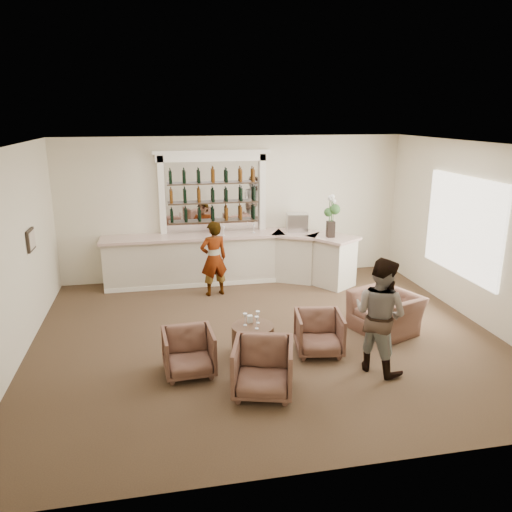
{
  "coord_description": "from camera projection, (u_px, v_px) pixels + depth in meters",
  "views": [
    {
      "loc": [
        -1.74,
        -7.89,
        3.79
      ],
      "look_at": [
        0.0,
        0.9,
        1.22
      ],
      "focal_mm": 35.0,
      "sensor_mm": 36.0,
      "label": 1
    }
  ],
  "objects": [
    {
      "name": "ground",
      "position": [
        266.0,
        336.0,
        8.81
      ],
      "size": [
        8.0,
        8.0,
        0.0
      ],
      "primitive_type": "plane",
      "color": "brown",
      "rests_on": "ground"
    },
    {
      "name": "room_shell",
      "position": [
        267.0,
        198.0,
        8.86
      ],
      "size": [
        8.04,
        7.02,
        3.32
      ],
      "color": "beige",
      "rests_on": "ground"
    },
    {
      "name": "bar_counter",
      "position": [
        231.0,
        259.0,
        11.44
      ],
      "size": [
        5.72,
        1.8,
        1.14
      ],
      "color": "beige",
      "rests_on": "ground"
    },
    {
      "name": "back_bar_alcove",
      "position": [
        213.0,
        193.0,
        11.37
      ],
      "size": [
        2.64,
        0.25,
        3.0
      ],
      "color": "white",
      "rests_on": "ground"
    },
    {
      "name": "cocktail_table",
      "position": [
        253.0,
        340.0,
        8.09
      ],
      "size": [
        0.69,
        0.69,
        0.5
      ],
      "primitive_type": "cylinder",
      "color": "#503423",
      "rests_on": "ground"
    },
    {
      "name": "sommelier",
      "position": [
        214.0,
        259.0,
        10.6
      ],
      "size": [
        0.67,
        0.52,
        1.62
      ],
      "primitive_type": "imported",
      "rotation": [
        0.0,
        0.0,
        3.38
      ],
      "color": "gray",
      "rests_on": "ground"
    },
    {
      "name": "guest",
      "position": [
        380.0,
        315.0,
        7.44
      ],
      "size": [
        1.04,
        1.09,
        1.78
      ],
      "primitive_type": "imported",
      "rotation": [
        0.0,
        0.0,
        2.15
      ],
      "color": "gray",
      "rests_on": "ground"
    },
    {
      "name": "armchair_left",
      "position": [
        189.0,
        352.0,
        7.46
      ],
      "size": [
        0.79,
        0.81,
        0.69
      ],
      "primitive_type": "imported",
      "rotation": [
        0.0,
        0.0,
        0.07
      ],
      "color": "brown",
      "rests_on": "ground"
    },
    {
      "name": "armchair_center",
      "position": [
        263.0,
        368.0,
        6.92
      ],
      "size": [
        1.01,
        1.03,
        0.77
      ],
      "primitive_type": "imported",
      "rotation": [
        0.0,
        0.0,
        -0.27
      ],
      "color": "brown",
      "rests_on": "ground"
    },
    {
      "name": "armchair_right",
      "position": [
        319.0,
        333.0,
        8.11
      ],
      "size": [
        0.84,
        0.86,
        0.69
      ],
      "primitive_type": "imported",
      "rotation": [
        0.0,
        0.0,
        -0.15
      ],
      "color": "brown",
      "rests_on": "ground"
    },
    {
      "name": "armchair_far",
      "position": [
        385.0,
        312.0,
        8.93
      ],
      "size": [
        1.29,
        1.37,
        0.71
      ],
      "primitive_type": "imported",
      "rotation": [
        0.0,
        0.0,
        -1.19
      ],
      "color": "brown",
      "rests_on": "ground"
    },
    {
      "name": "espresso_machine",
      "position": [
        297.0,
        222.0,
        11.57
      ],
      "size": [
        0.53,
        0.47,
        0.42
      ],
      "primitive_type": "cube",
      "rotation": [
        0.0,
        0.0,
        -0.16
      ],
      "color": "silver",
      "rests_on": "bar_counter"
    },
    {
      "name": "flower_vase",
      "position": [
        331.0,
        213.0,
        10.93
      ],
      "size": [
        0.25,
        0.25,
        0.95
      ],
      "color": "black",
      "rests_on": "bar_counter"
    },
    {
      "name": "wine_glass_bar_left",
      "position": [
        254.0,
        228.0,
        11.44
      ],
      "size": [
        0.07,
        0.07,
        0.21
      ],
      "primitive_type": null,
      "color": "white",
      "rests_on": "bar_counter"
    },
    {
      "name": "wine_glass_bar_right",
      "position": [
        224.0,
        231.0,
        11.2
      ],
      "size": [
        0.07,
        0.07,
        0.21
      ],
      "primitive_type": null,
      "color": "white",
      "rests_on": "bar_counter"
    },
    {
      "name": "wine_glass_tbl_a",
      "position": [
        245.0,
        319.0,
        7.99
      ],
      "size": [
        0.07,
        0.07,
        0.21
      ],
      "primitive_type": null,
      "color": "white",
      "rests_on": "cocktail_table"
    },
    {
      "name": "wine_glass_tbl_b",
      "position": [
        258.0,
        317.0,
        8.08
      ],
      "size": [
        0.07,
        0.07,
        0.21
      ],
      "primitive_type": null,
      "color": "white",
      "rests_on": "cocktail_table"
    },
    {
      "name": "wine_glass_tbl_c",
      "position": [
        257.0,
        323.0,
        7.87
      ],
      "size": [
        0.07,
        0.07,
        0.21
      ],
      "primitive_type": null,
      "color": "white",
      "rests_on": "cocktail_table"
    },
    {
      "name": "napkin_holder",
      "position": [
        250.0,
        319.0,
        8.13
      ],
      "size": [
        0.08,
        0.08,
        0.12
      ],
      "primitive_type": "cube",
      "color": "silver",
      "rests_on": "cocktail_table"
    }
  ]
}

